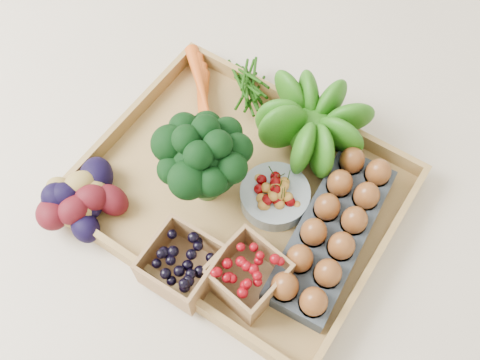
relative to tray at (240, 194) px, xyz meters
The scene contains 10 objects.
ground 0.01m from the tray, ahead, with size 4.00×4.00×0.00m, color beige.
tray is the anchor object (origin of this frame).
carrots 0.22m from the tray, 143.56° to the left, with size 0.19×0.14×0.05m, color #BF4A14, non-canonical shape.
lettuce 0.19m from the tray, 73.68° to the left, with size 0.15×0.15×0.15m, color #194D0C.
broccoli 0.10m from the tray, 152.02° to the right, with size 0.17×0.17×0.13m, color black, non-canonical shape.
cherry_bowl 0.07m from the tray, 17.75° to the left, with size 0.13×0.13×0.03m, color #8C9EA5.
egg_carton 0.19m from the tray, ahead, with size 0.11×0.32×0.04m, color #343B42.
potatoes 0.29m from the tray, 139.61° to the right, with size 0.16×0.16×0.09m, color #3F0A0F, non-canonical shape.
punnet_blackberry 0.19m from the tray, 88.05° to the right, with size 0.11×0.11×0.08m, color black.
punnet_raspberry 0.18m from the tray, 52.07° to the right, with size 0.11×0.11×0.07m, color #67040A.
Camera 1 is at (0.26, -0.39, 0.89)m, focal length 40.00 mm.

